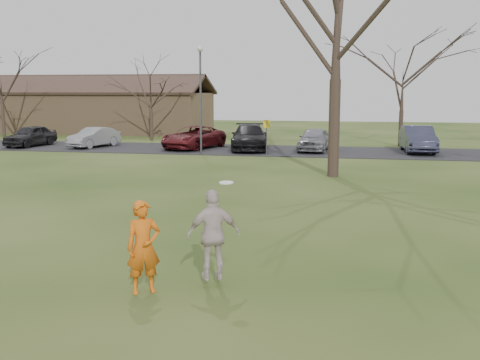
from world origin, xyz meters
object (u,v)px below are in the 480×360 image
car_3 (249,137)px  catching_play (214,235)px  car_4 (314,139)px  building (96,110)px  car_5 (418,139)px  lamp_post (200,86)px  player_defender (143,247)px  car_0 (30,136)px  car_2 (194,137)px  big_tree (337,12)px  car_1 (94,137)px

car_3 → catching_play: 25.00m
car_4 → building: building is taller
car_5 → lamp_post: (-12.70, -3.06, 3.14)m
player_defender → building: building is taller
car_0 → car_2: 11.15m
lamp_post → big_tree: 11.38m
car_0 → lamp_post: lamp_post is taller
car_1 → big_tree: (15.88, -9.70, 6.32)m
car_0 → car_5: bearing=9.3°
player_defender → car_2: 26.09m
car_4 → catching_play: (-0.31, -24.77, 0.26)m
catching_play → big_tree: big_tree is taller
player_defender → catching_play: (1.20, 0.57, 0.15)m
car_1 → car_2: car_2 is taller
player_defender → car_2: player_defender is taller
car_5 → big_tree: bearing=-116.8°
car_5 → catching_play: catching_play is taller
car_5 → catching_play: (-6.49, -25.23, 0.19)m
car_0 → car_1: bearing=10.2°
car_0 → car_1: size_ratio=1.05×
car_3 → car_4: 4.06m
player_defender → car_0: (-17.33, 24.67, -0.14)m
big_tree → car_1: bearing=148.6°
car_5 → big_tree: big_tree is taller
car_3 → lamp_post: bearing=-143.4°
car_5 → catching_play: bearing=-107.3°
lamp_post → big_tree: big_tree is taller
car_2 → catching_play: size_ratio=2.67×
lamp_post → catching_play: bearing=-74.4°
player_defender → car_1: bearing=84.8°
player_defender → big_tree: (2.99, 15.24, 6.13)m
player_defender → car_2: (-6.20, 25.34, -0.12)m
building → car_2: bearing=-45.2°
player_defender → building: (-19.01, 38.24, 1.06)m
car_2 → lamp_post: size_ratio=0.82×
car_0 → car_2: car_2 is taller
car_2 → lamp_post: 4.31m
car_2 → building: size_ratio=0.25×
car_2 → car_5: bearing=17.7°
car_0 → car_5: (25.02, 1.14, 0.09)m
car_1 → car_5: bearing=18.7°
car_4 → player_defender: bearing=-89.1°
car_3 → building: 20.97m
car_1 → building: building is taller
car_3 → car_2: bearing=169.8°
car_4 → car_5: bearing=8.6°
car_5 → car_4: bearing=-178.6°
car_0 → building: bearing=103.8°
car_1 → car_0: bearing=-160.3°
car_1 → car_3: bearing=18.2°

